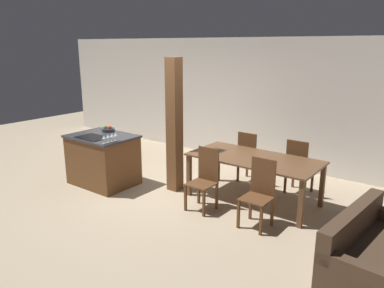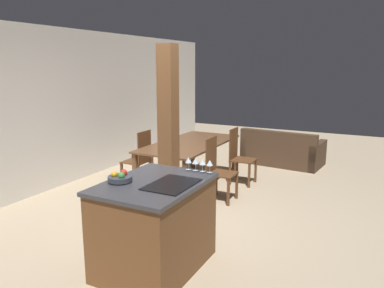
{
  "view_description": "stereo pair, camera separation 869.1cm",
  "coord_description": "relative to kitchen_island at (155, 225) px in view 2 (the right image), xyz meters",
  "views": [
    {
      "loc": [
        4.22,
        -4.59,
        2.55
      ],
      "look_at": [
        0.6,
        0.2,
        0.95
      ],
      "focal_mm": 35.0,
      "sensor_mm": 36.0,
      "label": 1
    },
    {
      "loc": [
        -4.14,
        -2.24,
        2.08
      ],
      "look_at": [
        0.6,
        0.2,
        0.95
      ],
      "focal_mm": 35.0,
      "sensor_mm": 36.0,
      "label": 2
    }
  ],
  "objects": [
    {
      "name": "dining_chair_far_left",
      "position": [
        2.15,
        1.7,
        0.03
      ],
      "size": [
        0.4,
        0.4,
        0.98
      ],
      "rotation": [
        0.0,
        0.0,
        3.14
      ],
      "color": "brown",
      "rests_on": "ground_plane"
    },
    {
      "name": "fruit_bowl",
      "position": [
        -0.16,
        0.3,
        0.51
      ],
      "size": [
        0.24,
        0.24,
        0.11
      ],
      "color": "#383D47",
      "rests_on": "kitchen_island"
    },
    {
      "name": "wine_glass_end",
      "position": [
        0.52,
        -0.11,
        0.58
      ],
      "size": [
        0.07,
        0.07,
        0.14
      ],
      "color": "silver",
      "rests_on": "kitchen_island"
    },
    {
      "name": "wine_glass_middle",
      "position": [
        0.52,
        -0.29,
        0.58
      ],
      "size": [
        0.07,
        0.07,
        0.14
      ],
      "color": "silver",
      "rests_on": "kitchen_island"
    },
    {
      "name": "kitchen_island",
      "position": [
        0.0,
        0.0,
        0.0
      ],
      "size": [
        1.2,
        0.9,
        0.94
      ],
      "color": "brown",
      "rests_on": "ground_plane"
    },
    {
      "name": "wine_glass_near",
      "position": [
        0.52,
        -0.37,
        0.58
      ],
      "size": [
        0.07,
        0.07,
        0.14
      ],
      "color": "silver",
      "rests_on": "kitchen_island"
    },
    {
      "name": "ground_plane",
      "position": [
        1.13,
        0.27,
        -0.47
      ],
      "size": [
        16.0,
        16.0,
        0.0
      ],
      "primitive_type": "plane",
      "color": "tan"
    },
    {
      "name": "dining_chair_near_right",
      "position": [
        3.11,
        0.24,
        0.03
      ],
      "size": [
        0.4,
        0.4,
        0.98
      ],
      "color": "brown",
      "rests_on": "ground_plane"
    },
    {
      "name": "timber_post",
      "position": [
        1.26,
        0.58,
        0.71
      ],
      "size": [
        0.22,
        0.22,
        2.35
      ],
      "color": "brown",
      "rests_on": "ground_plane"
    },
    {
      "name": "wine_glass_far",
      "position": [
        0.52,
        -0.2,
        0.58
      ],
      "size": [
        0.07,
        0.07,
        0.14
      ],
      "color": "silver",
      "rests_on": "kitchen_island"
    },
    {
      "name": "dining_chair_far_right",
      "position": [
        3.11,
        1.7,
        0.03
      ],
      "size": [
        0.4,
        0.4,
        0.98
      ],
      "rotation": [
        0.0,
        0.0,
        3.14
      ],
      "color": "brown",
      "rests_on": "ground_plane"
    },
    {
      "name": "couch",
      "position": [
        4.78,
        -0.13,
        -0.21
      ],
      "size": [
        1.02,
        1.69,
        0.75
      ],
      "rotation": [
        0.0,
        0.0,
        1.47
      ],
      "color": "#473323",
      "rests_on": "ground_plane"
    },
    {
      "name": "wall_back",
      "position": [
        1.13,
        2.98,
        0.88
      ],
      "size": [
        11.2,
        0.08,
        2.7
      ],
      "color": "silver",
      "rests_on": "ground_plane"
    },
    {
      "name": "dining_table",
      "position": [
        2.63,
        0.97,
        0.21
      ],
      "size": [
        2.13,
        1.03,
        0.76
      ],
      "color": "brown",
      "rests_on": "ground_plane"
    },
    {
      "name": "dining_chair_near_left",
      "position": [
        2.15,
        0.24,
        0.03
      ],
      "size": [
        0.4,
        0.4,
        0.98
      ],
      "color": "brown",
      "rests_on": "ground_plane"
    }
  ]
}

